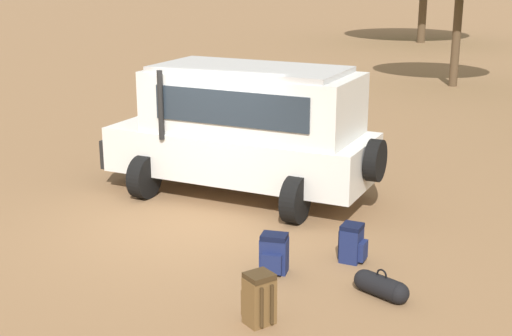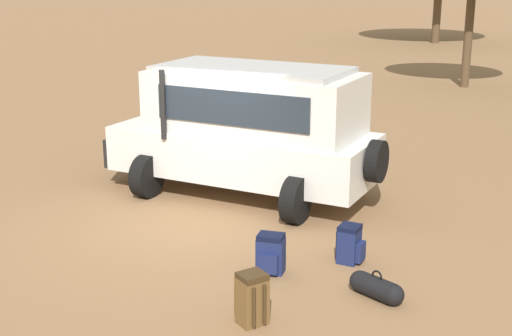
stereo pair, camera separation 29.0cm
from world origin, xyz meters
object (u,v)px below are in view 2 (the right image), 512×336
Objects in this scene: backpack_near_rear_wheel at (350,244)px; safari_vehicle at (248,128)px; duffel_bag_low_black_case at (376,288)px; backpack_beside_front_wheel at (271,254)px; backpack_cluster_center at (252,299)px.

safari_vehicle is at bearing 137.43° from backpack_near_rear_wheel.
backpack_near_rear_wheel is 0.73× the size of duffel_bag_low_black_case.
backpack_beside_front_wheel is 0.87× the size of backpack_cluster_center.
backpack_near_rear_wheel is at bearing 73.81° from backpack_cluster_center.
safari_vehicle is 9.50× the size of backpack_beside_front_wheel.
safari_vehicle is 6.96× the size of duffel_bag_low_black_case.
backpack_beside_front_wheel reaches higher than duffel_bag_low_black_case.
safari_vehicle is 4.79m from duffel_bag_low_black_case.
backpack_cluster_center is at bearing -106.19° from backpack_near_rear_wheel.
backpack_near_rear_wheel is 1.19m from duffel_bag_low_black_case.
backpack_beside_front_wheel is at bearing -140.95° from backpack_near_rear_wheel.
safari_vehicle is 9.55× the size of backpack_near_rear_wheel.
backpack_near_rear_wheel is (0.65, 2.24, -0.04)m from backpack_cluster_center.
duffel_bag_low_black_case is (1.27, 1.23, -0.18)m from backpack_cluster_center.
backpack_beside_front_wheel is 1.01× the size of backpack_near_rear_wheel.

